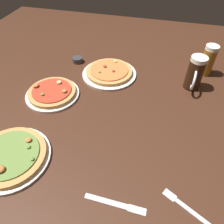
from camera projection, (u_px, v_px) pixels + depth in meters
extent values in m
cube|color=#3D2114|center=(112.00, 117.00, 1.01)|extent=(2.40, 2.40, 0.03)
cylinder|color=silver|center=(11.00, 158.00, 0.82)|extent=(0.30, 0.30, 0.01)
cylinder|color=tan|center=(10.00, 156.00, 0.81)|extent=(0.27, 0.27, 0.02)
cylinder|color=olive|center=(9.00, 154.00, 0.81)|extent=(0.23, 0.23, 0.01)
ellipsoid|color=#C67038|center=(0.00, 169.00, 0.75)|extent=(0.03, 0.03, 0.02)
ellipsoid|color=#C67038|center=(28.00, 140.00, 0.84)|extent=(0.02, 0.02, 0.01)
ellipsoid|color=olive|center=(32.00, 159.00, 0.78)|extent=(0.02, 0.02, 0.01)
ellipsoid|color=olive|center=(28.00, 147.00, 0.82)|extent=(0.02, 0.02, 0.01)
cylinder|color=silver|center=(53.00, 94.00, 1.10)|extent=(0.27, 0.27, 0.01)
cylinder|color=tan|center=(52.00, 92.00, 1.09)|extent=(0.24, 0.24, 0.02)
cylinder|color=#B73823|center=(52.00, 90.00, 1.08)|extent=(0.20, 0.20, 0.01)
ellipsoid|color=olive|center=(42.00, 94.00, 1.04)|extent=(0.02, 0.02, 0.01)
ellipsoid|color=#C67038|center=(64.00, 91.00, 1.06)|extent=(0.03, 0.03, 0.01)
ellipsoid|color=#C67038|center=(36.00, 85.00, 1.09)|extent=(0.03, 0.03, 0.02)
ellipsoid|color=#DBC67A|center=(59.00, 82.00, 1.11)|extent=(0.03, 0.03, 0.01)
cylinder|color=silver|center=(109.00, 74.00, 1.23)|extent=(0.31, 0.31, 0.01)
cylinder|color=tan|center=(109.00, 72.00, 1.22)|extent=(0.26, 0.26, 0.02)
cylinder|color=#C67038|center=(109.00, 70.00, 1.21)|extent=(0.21, 0.21, 0.01)
ellipsoid|color=#B73823|center=(113.00, 71.00, 1.19)|extent=(0.02, 0.02, 0.01)
ellipsoid|color=#B73823|center=(105.00, 66.00, 1.22)|extent=(0.02, 0.02, 0.01)
ellipsoid|color=olive|center=(100.00, 72.00, 1.18)|extent=(0.02, 0.02, 0.01)
ellipsoid|color=#DBC67A|center=(116.00, 61.00, 1.26)|extent=(0.02, 0.02, 0.01)
cylinder|color=black|center=(194.00, 75.00, 1.10)|extent=(0.08, 0.08, 0.16)
cylinder|color=white|center=(199.00, 59.00, 1.03)|extent=(0.08, 0.08, 0.02)
torus|color=silver|center=(194.00, 80.00, 1.06)|extent=(0.02, 0.10, 0.10)
cylinder|color=#9E6619|center=(207.00, 62.00, 1.19)|extent=(0.07, 0.07, 0.15)
cylinder|color=white|center=(213.00, 48.00, 1.13)|extent=(0.07, 0.07, 0.02)
torus|color=silver|center=(200.00, 63.00, 1.18)|extent=(0.09, 0.06, 0.10)
cylinder|color=#333338|center=(78.00, 60.00, 1.32)|extent=(0.06, 0.06, 0.03)
cube|color=silver|center=(199.00, 217.00, 0.67)|extent=(0.17, 0.10, 0.01)
cube|color=silver|center=(170.00, 195.00, 0.72)|extent=(0.05, 0.04, 0.00)
cube|color=silver|center=(108.00, 202.00, 0.71)|extent=(0.16, 0.02, 0.01)
cube|color=silver|center=(137.00, 210.00, 0.69)|extent=(0.06, 0.02, 0.00)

